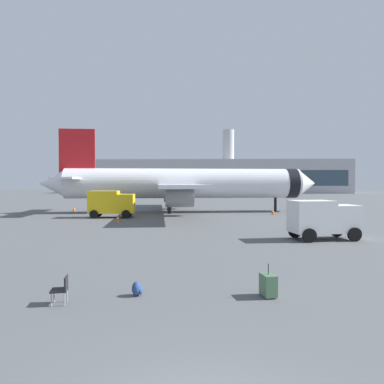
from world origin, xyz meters
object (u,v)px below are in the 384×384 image
(cargo_van, at_px, (323,218))
(safety_cone_far, at_px, (273,212))
(gate_chair, at_px, (62,288))
(service_truck, at_px, (111,203))
(traveller_backpack, at_px, (137,289))
(safety_cone_outer, at_px, (171,205))
(safety_cone_near, at_px, (74,209))
(airplane_at_gate, at_px, (183,184))
(safety_cone_mid, at_px, (118,219))
(rolling_suitcase, at_px, (268,285))

(cargo_van, distance_m, safety_cone_far, 19.38)
(gate_chair, bearing_deg, service_truck, 101.64)
(traveller_backpack, bearing_deg, safety_cone_outer, 93.90)
(safety_cone_outer, distance_m, traveller_backpack, 43.33)
(service_truck, height_order, safety_cone_far, service_truck)
(service_truck, relative_size, traveller_backpack, 10.32)
(safety_cone_outer, relative_size, gate_chair, 0.83)
(service_truck, distance_m, safety_cone_near, 11.29)
(traveller_backpack, bearing_deg, safety_cone_near, 113.05)
(airplane_at_gate, relative_size, service_truck, 7.22)
(traveller_backpack, distance_m, gate_chair, 2.37)
(safety_cone_outer, bearing_deg, safety_cone_mid, -98.77)
(safety_cone_far, relative_size, gate_chair, 0.74)
(rolling_suitcase, bearing_deg, traveller_backpack, -179.14)
(cargo_van, xyz_separation_m, safety_cone_mid, (-16.17, 10.34, -1.14))
(safety_cone_outer, relative_size, rolling_suitcase, 0.65)
(airplane_at_gate, xyz_separation_m, rolling_suitcase, (4.93, -34.64, -3.27))
(rolling_suitcase, bearing_deg, safety_cone_outer, 99.58)
(service_truck, relative_size, safety_cone_outer, 6.95)
(safety_cone_mid, xyz_separation_m, traveller_backpack, (6.12, -22.66, -0.08))
(rolling_suitcase, bearing_deg, safety_cone_far, 79.18)
(airplane_at_gate, height_order, traveller_backpack, airplane_at_gate)
(service_truck, xyz_separation_m, cargo_van, (17.98, -14.72, -0.16))
(safety_cone_near, bearing_deg, safety_cone_far, -8.79)
(safety_cone_outer, bearing_deg, safety_cone_near, -148.05)
(cargo_van, distance_m, traveller_backpack, 15.95)
(safety_cone_mid, bearing_deg, rolling_suitcase, -65.17)
(cargo_van, bearing_deg, safety_cone_near, 137.26)
(safety_cone_mid, distance_m, traveller_backpack, 23.48)
(airplane_at_gate, height_order, rolling_suitcase, airplane_at_gate)
(safety_cone_mid, bearing_deg, airplane_at_gate, 65.32)
(safety_cone_mid, xyz_separation_m, gate_chair, (3.95, -23.57, 0.19))
(safety_cone_near, bearing_deg, safety_cone_outer, 31.95)
(airplane_at_gate, height_order, safety_cone_far, airplane_at_gate)
(traveller_backpack, xyz_separation_m, gate_chair, (-2.18, -0.90, 0.27))
(rolling_suitcase, xyz_separation_m, traveller_backpack, (-4.34, -0.07, -0.16))
(safety_cone_mid, bearing_deg, cargo_van, -32.59)
(safety_cone_near, distance_m, safety_cone_mid, 15.79)
(airplane_at_gate, relative_size, safety_cone_mid, 56.69)
(service_truck, relative_size, safety_cone_near, 8.34)
(traveller_backpack, bearing_deg, rolling_suitcase, 0.86)
(cargo_van, relative_size, safety_cone_outer, 6.59)
(airplane_at_gate, distance_m, rolling_suitcase, 35.14)
(safety_cone_near, bearing_deg, cargo_van, -42.74)
(airplane_at_gate, bearing_deg, service_truck, -133.77)
(safety_cone_near, height_order, rolling_suitcase, rolling_suitcase)
(service_truck, height_order, rolling_suitcase, service_truck)
(traveller_backpack, bearing_deg, airplane_at_gate, 90.98)
(safety_cone_near, bearing_deg, service_truck, -49.88)
(service_truck, distance_m, safety_cone_far, 18.93)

